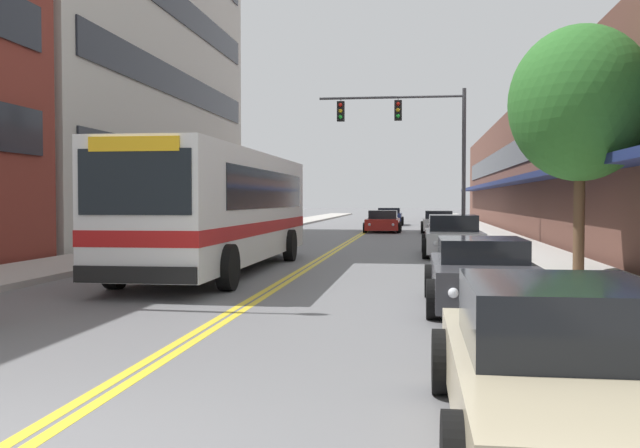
{
  "coord_description": "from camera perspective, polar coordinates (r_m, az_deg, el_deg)",
  "views": [
    {
      "loc": [
        3.12,
        -4.74,
        1.94
      ],
      "look_at": [
        -0.62,
        22.56,
        1.0
      ],
      "focal_mm": 40.0,
      "sensor_mm": 36.0,
      "label": 1
    }
  ],
  "objects": [
    {
      "name": "city_bus",
      "position": [
        19.65,
        -7.73,
        1.52
      ],
      "size": [
        2.82,
        12.21,
        3.19
      ],
      "color": "silver",
      "rests_on": "ground_plane"
    },
    {
      "name": "office_tower_left",
      "position": [
        39.82,
        -19.56,
        15.61
      ],
      "size": [
        12.08,
        24.16,
        22.85
      ],
      "color": "#BCB7AD",
      "rests_on": "ground_plane"
    },
    {
      "name": "ground_plane",
      "position": [
        41.9,
        3.51,
        -0.71
      ],
      "size": [
        240.0,
        240.0,
        0.0
      ],
      "primitive_type": "plane",
      "color": "slate"
    },
    {
      "name": "sidewalk_left",
      "position": [
        42.97,
        -5.71,
        -0.55
      ],
      "size": [
        2.81,
        106.0,
        0.15
      ],
      "color": "#B2ADA5",
      "rests_on": "ground_plane"
    },
    {
      "name": "storefront_row_right",
      "position": [
        42.82,
        20.54,
        4.15
      ],
      "size": [
        9.1,
        68.0,
        7.35
      ],
      "color": "brown",
      "rests_on": "ground_plane"
    },
    {
      "name": "sidewalk_right",
      "position": [
        41.95,
        12.96,
        -0.65
      ],
      "size": [
        2.81,
        106.0,
        0.15
      ],
      "color": "#B2ADA5",
      "rests_on": "ground_plane"
    },
    {
      "name": "car_navy_moving_lead",
      "position": [
        54.77,
        5.56,
        0.57
      ],
      "size": [
        2.15,
        4.7,
        1.32
      ],
      "color": "#19234C",
      "rests_on": "ground_plane"
    },
    {
      "name": "car_beige_parked_right_foreground",
      "position": [
        6.07,
        18.76,
        -11.01
      ],
      "size": [
        1.98,
        4.61,
        1.28
      ],
      "color": "#BCAD89",
      "rests_on": "ground_plane"
    },
    {
      "name": "car_slate_blue_parked_left_mid",
      "position": [
        30.1,
        -6.78,
        -0.62
      ],
      "size": [
        2.07,
        4.88,
        1.26
      ],
      "color": "#475675",
      "rests_on": "ground_plane"
    },
    {
      "name": "car_white_parked_right_far",
      "position": [
        42.72,
        9.46,
        0.13
      ],
      "size": [
        2.07,
        4.54,
        1.29
      ],
      "color": "white",
      "rests_on": "ground_plane"
    },
    {
      "name": "car_dark_grey_parked_right_end",
      "position": [
        13.1,
        12.8,
        -4.0
      ],
      "size": [
        2.0,
        4.38,
        1.25
      ],
      "color": "#38383D",
      "rests_on": "ground_plane"
    },
    {
      "name": "traffic_signal_mast",
      "position": [
        33.06,
        7.6,
        7.22
      ],
      "size": [
        6.7,
        0.38,
        6.98
      ],
      "color": "#47474C",
      "rests_on": "ground_plane"
    },
    {
      "name": "street_tree_right_mid",
      "position": [
        19.06,
        20.11,
        9.02
      ],
      "size": [
        3.52,
        3.52,
        6.12
      ],
      "color": "brown",
      "rests_on": "sidewalk_right"
    },
    {
      "name": "car_silver_parked_right_mid",
      "position": [
        25.16,
        10.6,
        -1.02
      ],
      "size": [
        2.15,
        4.69,
        1.41
      ],
      "color": "#B7B7BC",
      "rests_on": "ground_plane"
    },
    {
      "name": "centre_line",
      "position": [
        41.9,
        3.51,
        -0.7
      ],
      "size": [
        0.34,
        106.0,
        0.01
      ],
      "color": "yellow",
      "rests_on": "ground_plane"
    },
    {
      "name": "car_red_moving_second",
      "position": [
        42.93,
        5.06,
        0.15
      ],
      "size": [
        2.19,
        4.22,
        1.3
      ],
      "color": "maroon",
      "rests_on": "ground_plane"
    }
  ]
}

